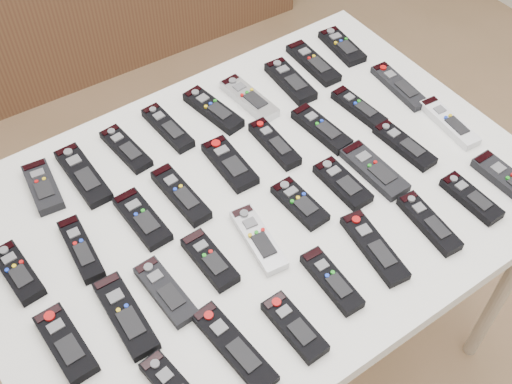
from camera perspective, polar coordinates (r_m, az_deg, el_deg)
ground at (r=2.10m, az=5.23°, el=-14.68°), size 4.00×4.00×0.00m
table at (r=1.48m, az=-0.00°, el=-1.93°), size 1.25×0.88×0.78m
remote_0 at (r=1.52m, az=-18.41°, el=0.43°), size 0.08×0.15×0.02m
remote_1 at (r=1.52m, az=-15.12°, el=1.46°), size 0.06×0.20×0.02m
remote_2 at (r=1.55m, az=-11.49°, el=3.78°), size 0.06×0.16×0.02m
remote_3 at (r=1.59m, az=-7.85°, el=5.66°), size 0.06×0.17×0.02m
remote_4 at (r=1.62m, az=-3.83°, el=7.29°), size 0.08×0.18×0.02m
remote_5 at (r=1.65m, az=-0.61°, el=8.29°), size 0.07×0.18×0.02m
remote_6 at (r=1.70m, az=3.07°, el=9.81°), size 0.07×0.17×0.02m
remote_7 at (r=1.76m, az=5.10°, el=11.35°), size 0.06×0.19×0.02m
remote_8 at (r=1.83m, az=7.65°, el=12.71°), size 0.07×0.16×0.02m
remote_9 at (r=1.39m, az=-20.40°, el=-6.73°), size 0.06×0.15×0.02m
remote_10 at (r=1.39m, az=-15.29°, el=-4.90°), size 0.06×0.17×0.02m
remote_11 at (r=1.41m, az=-10.08°, el=-2.36°), size 0.06×0.16×0.02m
remote_12 at (r=1.43m, az=-6.71°, el=-0.24°), size 0.06×0.18×0.02m
remote_13 at (r=1.49m, az=-2.35°, el=2.53°), size 0.07×0.17×0.02m
remote_14 at (r=1.53m, az=1.65°, el=4.31°), size 0.05×0.17×0.02m
remote_15 at (r=1.57m, az=5.82°, el=5.62°), size 0.06×0.17×0.02m
remote_16 at (r=1.64m, az=9.12°, el=7.38°), size 0.05×0.16×0.02m
remote_17 at (r=1.73m, az=12.61°, el=9.15°), size 0.06×0.19×0.02m
remote_18 at (r=1.28m, az=-16.55°, el=-12.79°), size 0.06×0.16×0.02m
remote_19 at (r=1.28m, az=-11.51°, el=-10.68°), size 0.06×0.19×0.02m
remote_20 at (r=1.30m, az=-8.04°, el=-8.76°), size 0.06×0.17×0.02m
remote_21 at (r=1.32m, az=-4.13°, el=-6.05°), size 0.06×0.15×0.02m
remote_22 at (r=1.35m, az=0.21°, el=-4.21°), size 0.07×0.18×0.02m
remote_23 at (r=1.42m, az=3.91°, el=-1.01°), size 0.06×0.14×0.02m
remote_24 at (r=1.46m, az=7.70°, el=0.76°), size 0.06×0.15×0.02m
remote_25 at (r=1.50m, az=10.47°, el=1.93°), size 0.06×0.18×0.02m
remote_26 at (r=1.57m, az=13.05°, el=4.08°), size 0.06×0.17×0.02m
remote_27 at (r=1.65m, az=16.80°, el=5.92°), size 0.06×0.18×0.02m
remote_30 at (r=1.23m, az=-1.97°, el=-13.60°), size 0.07×0.21×0.02m
remote_31 at (r=1.25m, az=3.43°, el=-11.88°), size 0.05×0.15×0.02m
remote_32 at (r=1.30m, az=6.74°, el=-7.84°), size 0.05×0.16×0.02m
remote_33 at (r=1.36m, az=10.47°, el=-4.87°), size 0.08×0.19×0.02m
remote_34 at (r=1.43m, az=15.12°, el=-2.68°), size 0.06×0.17×0.02m
remote_35 at (r=1.50m, az=18.59°, el=-0.53°), size 0.05×0.15×0.02m
remote_36 at (r=1.56m, az=21.77°, el=0.74°), size 0.06×0.20×0.02m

